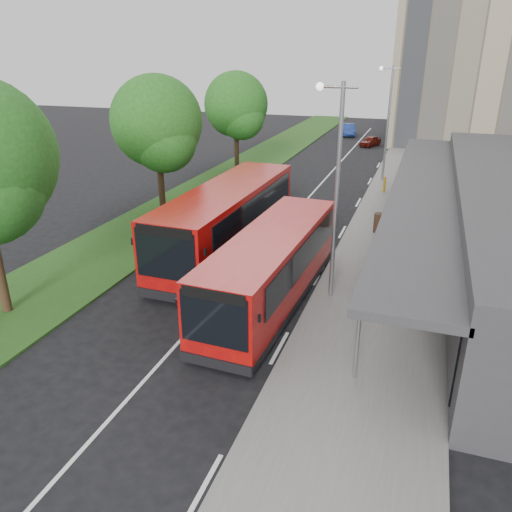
% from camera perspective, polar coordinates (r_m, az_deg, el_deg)
% --- Properties ---
extents(ground, '(120.00, 120.00, 0.00)m').
position_cam_1_polar(ground, '(19.36, -5.06, -5.63)').
color(ground, black).
rests_on(ground, ground).
extents(pavement, '(5.00, 80.00, 0.15)m').
position_cam_1_polar(pavement, '(36.69, 16.71, 7.28)').
color(pavement, slate).
rests_on(pavement, ground).
extents(grass_verge, '(5.00, 80.00, 0.10)m').
position_cam_1_polar(grass_verge, '(39.30, -2.71, 9.12)').
color(grass_verge, '#1F4014').
rests_on(grass_verge, ground).
extents(lane_centre_line, '(0.12, 70.00, 0.01)m').
position_cam_1_polar(lane_centre_line, '(32.65, 5.60, 6.19)').
color(lane_centre_line, silver).
rests_on(lane_centre_line, ground).
extents(kerb_dashes, '(0.12, 56.00, 0.01)m').
position_cam_1_polar(kerb_dashes, '(35.92, 12.29, 7.29)').
color(kerb_dashes, silver).
rests_on(kerb_dashes, ground).
extents(station_building, '(7.70, 26.00, 4.00)m').
position_cam_1_polar(station_building, '(24.86, 26.75, 3.54)').
color(station_building, '#323134').
rests_on(station_building, ground).
extents(tree_mid, '(4.99, 4.99, 8.02)m').
position_cam_1_polar(tree_mid, '(28.64, -11.21, 14.19)').
color(tree_mid, '#311D13').
rests_on(tree_mid, ground).
extents(tree_far, '(4.82, 4.82, 7.75)m').
position_cam_1_polar(tree_far, '(39.44, -2.28, 16.48)').
color(tree_far, '#311D13').
rests_on(tree_far, ground).
extents(lamp_post_near, '(1.44, 0.28, 8.00)m').
position_cam_1_polar(lamp_post_near, '(18.33, 9.02, 8.39)').
color(lamp_post_near, gray).
rests_on(lamp_post_near, pavement).
extents(lamp_post_far, '(1.44, 0.28, 8.00)m').
position_cam_1_polar(lamp_post_far, '(37.92, 14.76, 15.12)').
color(lamp_post_far, gray).
rests_on(lamp_post_far, pavement).
extents(bus_main, '(2.99, 10.19, 2.85)m').
position_cam_1_polar(bus_main, '(18.88, 1.82, -1.37)').
color(bus_main, '#A80F08').
rests_on(bus_main, ground).
extents(bus_second, '(3.22, 11.60, 3.27)m').
position_cam_1_polar(bus_second, '(23.50, -3.30, 4.03)').
color(bus_second, '#A80F08').
rests_on(bus_second, ground).
extents(litter_bin, '(0.70, 0.70, 1.03)m').
position_cam_1_polar(litter_bin, '(27.11, 13.89, 3.68)').
color(litter_bin, '#372216').
rests_on(litter_bin, pavement).
extents(bollard, '(0.22, 0.22, 1.05)m').
position_cam_1_polar(bollard, '(35.22, 14.47, 7.91)').
color(bollard, '#FFB40D').
rests_on(bollard, pavement).
extents(car_near, '(2.16, 3.26, 1.03)m').
position_cam_1_polar(car_near, '(53.56, 12.94, 12.68)').
color(car_near, '#50100B').
rests_on(car_near, ground).
extents(car_far, '(2.15, 4.14, 1.30)m').
position_cam_1_polar(car_far, '(60.10, 10.54, 14.00)').
color(car_far, navy).
rests_on(car_far, ground).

